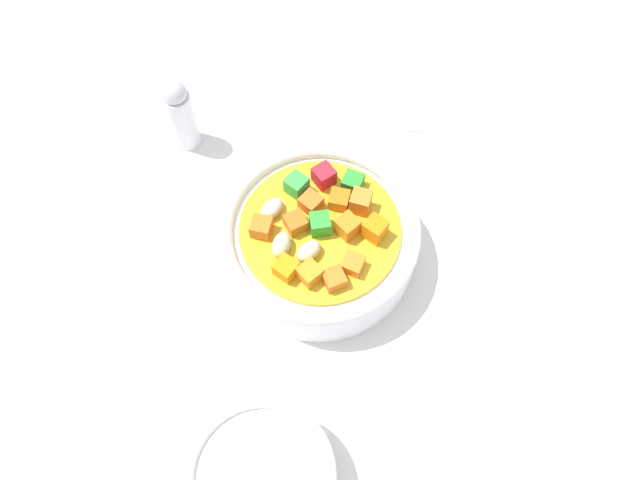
{
  "coord_description": "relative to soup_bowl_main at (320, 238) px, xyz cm",
  "views": [
    {
      "loc": [
        -19.86,
        -13.42,
        49.49
      ],
      "look_at": [
        0.0,
        0.0,
        2.68
      ],
      "focal_mm": 33.46,
      "sensor_mm": 36.0,
      "label": 1
    }
  ],
  "objects": [
    {
      "name": "spoon",
      "position": [
        12.41,
        7.37,
        -2.53
      ],
      "size": [
        11.41,
        16.59,
        1.0
      ],
      "rotation": [
        0.0,
        0.0,
        2.14
      ],
      "color": "silver",
      "rests_on": "ground_plane"
    },
    {
      "name": "side_bowl_small",
      "position": [
        -18.62,
        -7.35,
        -0.71
      ],
      "size": [
        11.11,
        11.11,
        4.39
      ],
      "color": "white",
      "rests_on": "ground_plane"
    },
    {
      "name": "ground_plane",
      "position": [
        0.0,
        -0.01,
        -3.97
      ],
      "size": [
        140.0,
        140.0,
        2.0
      ],
      "primitive_type": "cube",
      "color": "silver"
    },
    {
      "name": "soup_bowl_main",
      "position": [
        0.0,
        0.0,
        0.0
      ],
      "size": [
        17.27,
        17.27,
        6.78
      ],
      "color": "white",
      "rests_on": "ground_plane"
    },
    {
      "name": "pepper_shaker",
      "position": [
        3.15,
        18.26,
        1.21
      ],
      "size": [
        2.65,
        2.65,
        8.38
      ],
      "color": "silver",
      "rests_on": "ground_plane"
    }
  ]
}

